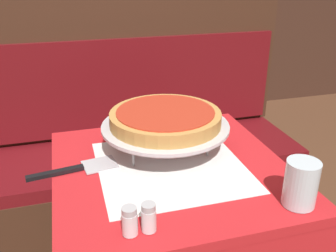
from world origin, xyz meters
name	(u,v)px	position (x,y,z in m)	size (l,w,h in m)	color
dining_table_front	(171,194)	(0.00, 0.00, 0.68)	(0.69, 0.69, 0.78)	red
dining_table_rear	(77,63)	(-0.18, 1.75, 0.68)	(0.82, 0.82, 0.78)	red
booth_bench	(137,169)	(0.03, 0.72, 0.35)	(1.64, 0.53, 1.25)	#3D2316
pizza_pan_stand	(165,127)	(0.01, 0.10, 0.86)	(0.40, 0.40, 0.09)	#ADADB2
deep_dish_pizza	(165,118)	(0.01, 0.10, 0.90)	(0.35, 0.35, 0.05)	#C68E47
pizza_server	(76,169)	(-0.28, 0.05, 0.78)	(0.27, 0.10, 0.01)	#BCBCC1
water_glass_near	(301,183)	(0.26, -0.27, 0.84)	(0.08, 0.08, 0.12)	silver
salt_shaker	(130,221)	(-0.17, -0.27, 0.81)	(0.04, 0.04, 0.07)	silver
pepper_shaker	(149,217)	(-0.13, -0.27, 0.81)	(0.04, 0.04, 0.07)	silver
napkin_holder	(161,114)	(0.05, 0.30, 0.82)	(0.10, 0.05, 0.09)	#B2B2B7
condiment_caddy	(88,40)	(-0.09, 1.82, 0.82)	(0.12, 0.12, 0.17)	black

